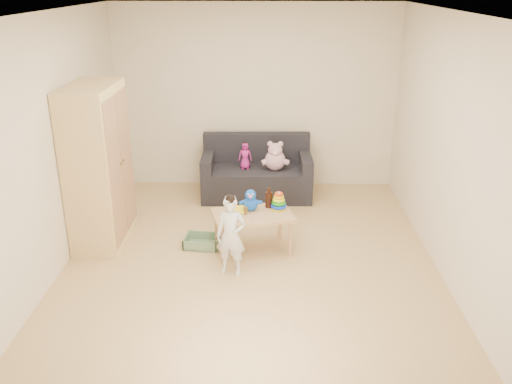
{
  "coord_description": "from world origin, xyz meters",
  "views": [
    {
      "loc": [
        0.18,
        -5.4,
        2.9
      ],
      "look_at": [
        0.05,
        0.25,
        0.65
      ],
      "focal_mm": 38.0,
      "sensor_mm": 36.0,
      "label": 1
    }
  ],
  "objects_px": {
    "wardrobe": "(98,166)",
    "toddler": "(231,236)",
    "sofa": "(257,182)",
    "play_table": "(253,232)"
  },
  "relations": [
    {
      "from": "wardrobe",
      "to": "toddler",
      "type": "bearing_deg",
      "value": -26.23
    },
    {
      "from": "sofa",
      "to": "play_table",
      "type": "distance_m",
      "value": 1.64
    },
    {
      "from": "sofa",
      "to": "play_table",
      "type": "bearing_deg",
      "value": -91.69
    },
    {
      "from": "toddler",
      "to": "wardrobe",
      "type": "bearing_deg",
      "value": 165.04
    },
    {
      "from": "wardrobe",
      "to": "toddler",
      "type": "relative_size",
      "value": 2.18
    },
    {
      "from": "wardrobe",
      "to": "play_table",
      "type": "relative_size",
      "value": 2.12
    },
    {
      "from": "wardrobe",
      "to": "play_table",
      "type": "bearing_deg",
      "value": -8.44
    },
    {
      "from": "sofa",
      "to": "toddler",
      "type": "distance_m",
      "value": 2.16
    },
    {
      "from": "sofa",
      "to": "toddler",
      "type": "relative_size",
      "value": 1.8
    },
    {
      "from": "toddler",
      "to": "sofa",
      "type": "bearing_deg",
      "value": 95.46
    }
  ]
}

